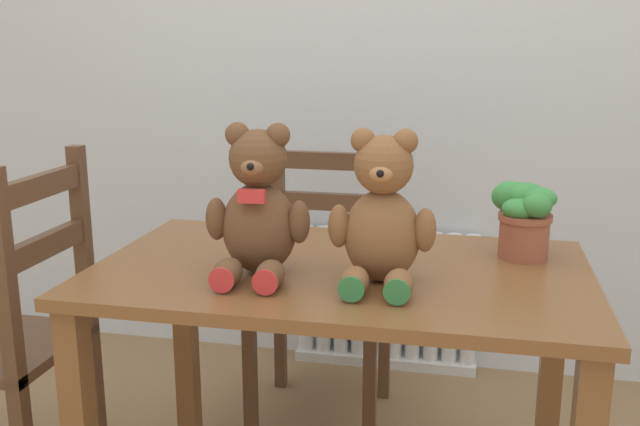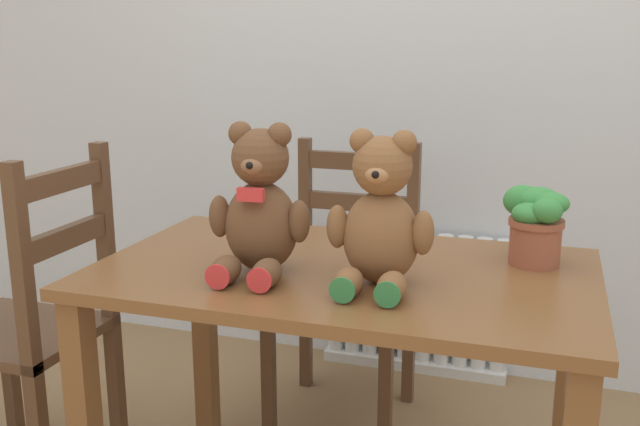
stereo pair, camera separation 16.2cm
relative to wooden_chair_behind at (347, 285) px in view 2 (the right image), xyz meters
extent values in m
cube|color=silver|center=(0.18, 0.48, 0.83)|extent=(8.00, 0.04, 2.60)
cylinder|color=silver|center=(-0.16, 0.41, -0.19)|extent=(0.06, 0.06, 0.57)
cylinder|color=silver|center=(-0.09, 0.41, -0.19)|extent=(0.06, 0.06, 0.57)
cylinder|color=silver|center=(-0.02, 0.41, -0.19)|extent=(0.06, 0.06, 0.57)
cylinder|color=silver|center=(0.06, 0.41, -0.19)|extent=(0.06, 0.06, 0.57)
cylinder|color=silver|center=(0.13, 0.41, -0.19)|extent=(0.06, 0.06, 0.57)
cylinder|color=silver|center=(0.20, 0.41, -0.19)|extent=(0.06, 0.06, 0.57)
cylinder|color=silver|center=(0.28, 0.41, -0.19)|extent=(0.06, 0.06, 0.57)
cylinder|color=silver|center=(0.35, 0.41, -0.19)|extent=(0.06, 0.06, 0.57)
cylinder|color=silver|center=(0.42, 0.41, -0.19)|extent=(0.06, 0.06, 0.57)
cylinder|color=silver|center=(0.50, 0.41, -0.19)|extent=(0.06, 0.06, 0.57)
cube|color=silver|center=(0.17, 0.41, -0.45)|extent=(0.73, 0.10, 0.04)
cube|color=brown|center=(0.18, -0.66, 0.27)|extent=(1.19, 0.72, 0.03)
cube|color=brown|center=(-0.37, -0.35, -0.11)|extent=(0.06, 0.06, 0.73)
cube|color=brown|center=(0.72, -0.35, -0.11)|extent=(0.06, 0.06, 0.73)
cube|color=brown|center=(0.00, -0.05, -0.02)|extent=(0.44, 0.41, 0.03)
cube|color=brown|center=(0.20, -0.24, -0.25)|extent=(0.04, 0.04, 0.44)
cube|color=brown|center=(-0.20, -0.24, -0.25)|extent=(0.04, 0.04, 0.44)
cube|color=brown|center=(0.20, 0.14, 0.01)|extent=(0.04, 0.04, 0.95)
cube|color=brown|center=(-0.20, 0.14, 0.01)|extent=(0.04, 0.04, 0.95)
cube|color=brown|center=(0.00, 0.14, 0.41)|extent=(0.36, 0.03, 0.06)
cube|color=brown|center=(0.00, 0.14, 0.26)|extent=(0.36, 0.03, 0.06)
cube|color=brown|center=(-0.81, -0.68, -0.01)|extent=(0.45, 0.39, 0.03)
cube|color=brown|center=(-1.01, -0.50, -0.25)|extent=(0.04, 0.04, 0.45)
cube|color=brown|center=(-0.61, -0.85, 0.03)|extent=(0.04, 0.04, 1.01)
cube|color=brown|center=(-0.61, -0.50, 0.03)|extent=(0.04, 0.04, 1.01)
cube|color=brown|center=(-0.61, -0.68, 0.45)|extent=(0.03, 0.31, 0.06)
cube|color=brown|center=(-0.61, -0.68, 0.29)|extent=(0.03, 0.31, 0.06)
ellipsoid|color=brown|center=(0.00, -0.74, 0.39)|extent=(0.18, 0.16, 0.22)
sphere|color=brown|center=(0.00, -0.74, 0.56)|extent=(0.13, 0.13, 0.13)
sphere|color=brown|center=(0.05, -0.74, 0.61)|extent=(0.06, 0.06, 0.06)
sphere|color=brown|center=(-0.05, -0.74, 0.61)|extent=(0.06, 0.06, 0.06)
ellipsoid|color=#8C5F3F|center=(0.00, -0.79, 0.55)|extent=(0.06, 0.05, 0.04)
sphere|color=black|center=(0.01, -0.81, 0.55)|extent=(0.02, 0.02, 0.02)
ellipsoid|color=brown|center=(0.10, -0.75, 0.41)|extent=(0.05, 0.05, 0.10)
ellipsoid|color=brown|center=(-0.10, -0.76, 0.41)|extent=(0.05, 0.05, 0.10)
ellipsoid|color=brown|center=(0.06, -0.85, 0.32)|extent=(0.07, 0.11, 0.06)
cylinder|color=red|center=(0.06, -0.90, 0.32)|extent=(0.06, 0.01, 0.06)
ellipsoid|color=brown|center=(-0.04, -0.85, 0.32)|extent=(0.07, 0.11, 0.06)
cylinder|color=red|center=(-0.04, -0.90, 0.32)|extent=(0.06, 0.01, 0.06)
cube|color=red|center=(0.01, -0.81, 0.48)|extent=(0.06, 0.02, 0.03)
ellipsoid|color=brown|center=(0.29, -0.74, 0.39)|extent=(0.18, 0.15, 0.21)
sphere|color=brown|center=(0.29, -0.74, 0.55)|extent=(0.13, 0.13, 0.13)
sphere|color=brown|center=(0.34, -0.74, 0.60)|extent=(0.06, 0.06, 0.06)
sphere|color=brown|center=(0.24, -0.74, 0.60)|extent=(0.06, 0.06, 0.06)
ellipsoid|color=#B2794C|center=(0.29, -0.79, 0.54)|extent=(0.06, 0.05, 0.04)
sphere|color=black|center=(0.29, -0.81, 0.54)|extent=(0.02, 0.02, 0.02)
ellipsoid|color=brown|center=(0.39, -0.75, 0.41)|extent=(0.05, 0.05, 0.10)
ellipsoid|color=brown|center=(0.19, -0.76, 0.41)|extent=(0.05, 0.05, 0.10)
ellipsoid|color=brown|center=(0.34, -0.85, 0.31)|extent=(0.07, 0.11, 0.06)
cylinder|color=#337F42|center=(0.34, -0.90, 0.31)|extent=(0.06, 0.01, 0.06)
ellipsoid|color=brown|center=(0.25, -0.85, 0.31)|extent=(0.07, 0.11, 0.06)
cylinder|color=#337F42|center=(0.25, -0.90, 0.31)|extent=(0.06, 0.01, 0.06)
cylinder|color=#9E5138|center=(0.62, -0.49, 0.34)|extent=(0.12, 0.12, 0.11)
cylinder|color=#9E5138|center=(0.62, -0.49, 0.39)|extent=(0.13, 0.13, 0.02)
ellipsoid|color=#3D8E42|center=(0.65, -0.49, 0.44)|extent=(0.09, 0.08, 0.05)
ellipsoid|color=#3D8E42|center=(0.62, -0.46, 0.44)|extent=(0.10, 0.09, 0.06)
ellipsoid|color=#3D8E42|center=(0.58, -0.45, 0.43)|extent=(0.10, 0.07, 0.08)
ellipsoid|color=#3D8E42|center=(0.60, -0.51, 0.41)|extent=(0.08, 0.08, 0.05)
ellipsoid|color=#3D8E42|center=(0.64, -0.53, 0.43)|extent=(0.07, 0.06, 0.06)
camera|label=1|loc=(0.48, -2.28, 0.82)|focal=40.00mm
camera|label=2|loc=(0.64, -2.24, 0.82)|focal=40.00mm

